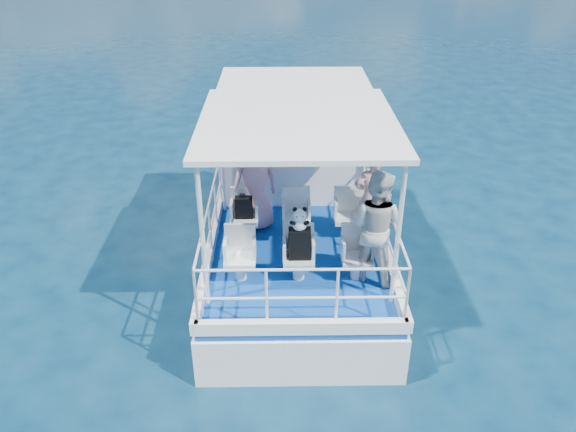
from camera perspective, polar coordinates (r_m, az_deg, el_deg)
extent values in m
plane|color=#072239|center=(10.25, 0.83, -6.86)|extent=(2000.00, 2000.00, 0.00)
cube|color=white|center=(11.08, 0.69, -3.84)|extent=(3.00, 7.00, 1.60)
cube|color=#0A3D96|center=(10.65, 0.71, 0.01)|extent=(2.90, 6.90, 0.10)
cube|color=white|center=(11.35, 0.58, 8.29)|extent=(2.85, 2.00, 2.20)
cube|color=white|center=(8.61, 1.01, 9.56)|extent=(3.00, 3.20, 0.08)
cylinder|color=white|center=(7.80, -8.68, -2.21)|extent=(0.07, 0.07, 2.20)
cylinder|color=white|center=(7.90, 11.12, -2.04)|extent=(0.07, 0.07, 2.20)
cylinder|color=white|center=(10.38, -6.79, 6.06)|extent=(0.07, 0.07, 2.20)
cylinder|color=white|center=(10.45, 8.18, 6.13)|extent=(0.07, 0.07, 2.20)
cube|color=silver|center=(9.85, -4.40, -1.04)|extent=(0.48, 0.46, 0.38)
cube|color=silver|center=(9.83, 0.84, -1.01)|extent=(0.48, 0.46, 0.38)
cube|color=silver|center=(9.90, 6.06, -0.96)|extent=(0.48, 0.46, 0.38)
cube|color=silver|center=(8.75, -4.85, -5.28)|extent=(0.48, 0.46, 0.38)
cube|color=silver|center=(8.73, 1.08, -5.25)|extent=(0.48, 0.46, 0.38)
cube|color=silver|center=(8.80, 6.97, -5.17)|extent=(0.48, 0.46, 0.38)
imported|color=pink|center=(9.81, -3.41, 3.37)|extent=(0.78, 0.69, 1.75)
imported|color=#EBA798|center=(9.55, 8.41, 1.90)|extent=(0.63, 0.45, 1.61)
imported|color=silver|center=(8.49, 8.87, -1.04)|extent=(1.11, 1.05, 1.81)
cube|color=black|center=(9.65, -4.51, 0.88)|extent=(0.29, 0.16, 0.38)
cube|color=black|center=(8.49, 1.18, -2.82)|extent=(0.33, 0.19, 0.50)
cube|color=black|center=(9.57, -4.66, 2.10)|extent=(0.10, 0.06, 0.06)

